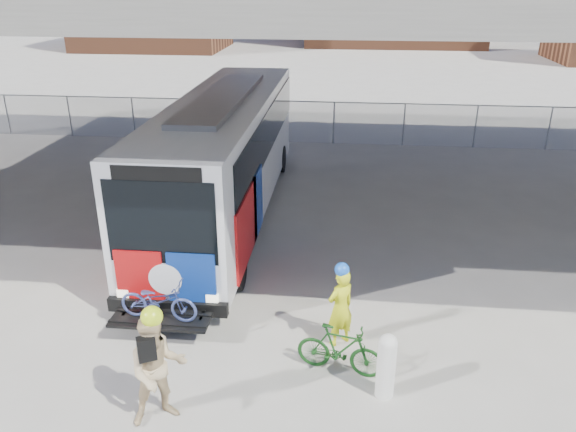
# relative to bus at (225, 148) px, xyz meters

# --- Properties ---
(ground) EXTENTS (160.00, 160.00, 0.00)m
(ground) POSITION_rel_bus_xyz_m (2.00, -3.75, -2.11)
(ground) COLOR #9E9991
(ground) RESTS_ON ground
(bus) EXTENTS (2.67, 12.90, 3.69)m
(bus) POSITION_rel_bus_xyz_m (0.00, 0.00, 0.00)
(bus) COLOR silver
(bus) RESTS_ON ground
(chainlink_fence) EXTENTS (30.00, 0.06, 30.00)m
(chainlink_fence) POSITION_rel_bus_xyz_m (2.00, 8.25, -0.69)
(chainlink_fence) COLOR gray
(chainlink_fence) RESTS_ON ground
(bollard) EXTENTS (0.33, 0.33, 1.26)m
(bollard) POSITION_rel_bus_xyz_m (4.41, -7.79, -1.44)
(bollard) COLOR silver
(bollard) RESTS_ON ground
(cyclist_hivis) EXTENTS (0.71, 0.69, 1.81)m
(cyclist_hivis) POSITION_rel_bus_xyz_m (3.59, -6.33, -1.24)
(cyclist_hivis) COLOR yellow
(cyclist_hivis) RESTS_ON ground
(cyclist_tan) EXTENTS (1.20, 1.11, 2.17)m
(cyclist_tan) POSITION_rel_bus_xyz_m (0.70, -8.75, -1.09)
(cyclist_tan) COLOR #D4B788
(cyclist_tan) RESTS_ON ground
(bike_parked) EXTENTS (1.70, 0.81, 0.99)m
(bike_parked) POSITION_rel_bus_xyz_m (3.61, -7.24, -1.62)
(bike_parked) COLOR #154316
(bike_parked) RESTS_ON ground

